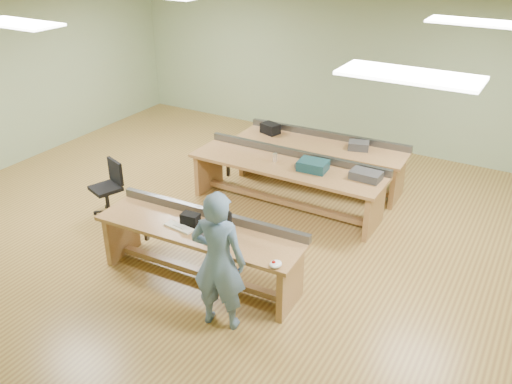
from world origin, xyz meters
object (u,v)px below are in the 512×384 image
workbench_back (321,154)px  camera_bag (190,219)px  parts_bin_grey (366,175)px  laptop_base (215,238)px  task_chair (109,195)px  mug (298,167)px  drinks_can (275,158)px  person (219,261)px  parts_bin_teal (313,165)px  workbench_front (201,241)px  workbench_mid (287,175)px

workbench_back → camera_bag: size_ratio=13.09×
camera_bag → parts_bin_grey: 2.75m
camera_bag → laptop_base: bearing=-22.7°
workbench_back → task_chair: 3.55m
mug → parts_bin_grey: bearing=12.0°
drinks_can → person: bearing=-73.5°
camera_bag → drinks_can: size_ratio=1.70×
mug → laptop_base: bearing=-89.7°
parts_bin_teal → mug: bearing=-150.3°
task_chair → parts_bin_grey: parts_bin_grey is taller
workbench_back → person: bearing=-85.0°
parts_bin_grey → mug: (-0.99, -0.21, -0.01)m
workbench_front → camera_bag: size_ratio=12.18×
workbench_mid → laptop_base: (0.26, -2.39, 0.21)m
laptop_base → mug: bearing=114.8°
camera_bag → person: bearing=-42.6°
laptop_base → workbench_mid: bearing=120.8°
parts_bin_teal → drinks_can: parts_bin_teal is taller
workbench_front → parts_bin_grey: 2.70m
person → laptop_base: bearing=-64.5°
workbench_mid → camera_bag: size_ratio=13.93×
mug → drinks_can: 0.47m
laptop_base → parts_bin_teal: bearing=110.2°
workbench_mid → laptop_base: size_ratio=9.32×
parts_bin_grey → mug: size_ratio=3.53×
task_chair → camera_bag: bearing=1.4°
person → camera_bag: (-0.83, 0.61, -0.02)m
workbench_back → parts_bin_teal: size_ratio=6.82×
workbench_mid → workbench_back: 1.05m
camera_bag → workbench_back: bearing=78.5°
workbench_front → mug: bearing=79.3°
workbench_front → laptop_base: workbench_front is taller
task_chair → workbench_mid: bearing=54.1°
parts_bin_grey → task_chair: bearing=-154.6°
camera_bag → parts_bin_teal: 2.34m
workbench_mid → laptop_base: workbench_mid is taller
task_chair → drinks_can: size_ratio=6.57×
workbench_front → workbench_back: 3.30m
parts_bin_teal → workbench_back: bearing=107.3°
task_chair → laptop_base: bearing=1.7°
parts_bin_grey → parts_bin_teal: bearing=-172.8°
camera_bag → parts_bin_grey: (1.43, 2.35, -0.02)m
parts_bin_grey → person: bearing=-101.5°
drinks_can → workbench_front: bearing=-85.8°
workbench_front → mug: workbench_front is taller
task_chair → drinks_can: bearing=56.6°
workbench_front → workbench_mid: (0.05, 2.26, 0.01)m
workbench_back → parts_bin_teal: parts_bin_teal is taller
workbench_back → camera_bag: (-0.30, -3.30, 0.27)m
workbench_back → person: person is taller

